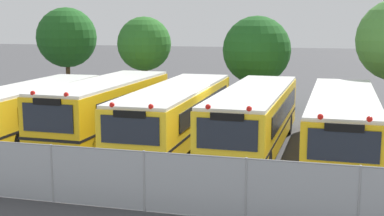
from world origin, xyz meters
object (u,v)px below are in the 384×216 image
Objects in this scene: school_bus_4 at (342,122)px; tree_2 at (258,51)px; school_bus_0 at (36,107)px; tree_0 at (67,37)px; school_bus_3 at (254,116)px; tree_1 at (145,43)px; school_bus_2 at (177,112)px; school_bus_1 at (106,107)px.

tree_2 is at bearing -63.28° from school_bus_4.
tree_0 is at bearing -69.89° from school_bus_0.
school_bus_3 is at bearing 179.07° from school_bus_0.
tree_1 is at bearing -47.02° from school_bus_3.
tree_0 reaches higher than tree_2.
school_bus_2 is at bearing -177.53° from school_bus_0.
school_bus_2 is 9.96m from tree_1.
school_bus_2 reaches higher than school_bus_0.
tree_0 is at bearing -44.13° from school_bus_2.
tree_1 is at bearing -174.72° from tree_2.
school_bus_4 reaches higher than school_bus_0.
tree_1 reaches higher than school_bus_4.
school_bus_2 is 3.46m from school_bus_3.
school_bus_3 is 12.21m from tree_1.
school_bus_3 is 0.94× the size of school_bus_4.
school_bus_4 is at bearing -64.07° from tree_2.
school_bus_2 is 14.98m from tree_0.
tree_1 is 6.82m from tree_2.
school_bus_1 reaches higher than school_bus_2.
school_bus_2 is at bearing -3.05° from school_bus_4.
school_bus_2 reaches higher than school_bus_4.
school_bus_4 is at bearing -38.06° from tree_1.
tree_0 reaches higher than school_bus_4.
school_bus_1 is (3.42, 0.19, 0.13)m from school_bus_0.
tree_2 reaches higher than school_bus_2.
school_bus_3 is 9.84m from tree_2.
school_bus_0 is 0.82× the size of school_bus_4.
school_bus_3 is (6.67, -0.27, -0.05)m from school_bus_1.
tree_0 is (-10.61, 10.19, 2.83)m from school_bus_2.
tree_2 reaches higher than tree_1.
school_bus_2 is 2.04× the size of tree_2.
school_bus_0 is at bearing 0.74° from school_bus_3.
school_bus_0 is at bearing 2.62° from school_bus_2.
school_bus_0 is 11.61m from tree_0.
school_bus_2 is at bearing -5.84° from school_bus_3.
tree_0 reaches higher than tree_1.
school_bus_4 is (6.91, -0.46, -0.00)m from school_bus_2.
school_bus_1 is 10.97m from tree_2.
school_bus_1 is at bearing -54.52° from tree_0.
tree_1 is (2.14, 8.83, 2.59)m from school_bus_0.
school_bus_3 reaches higher than school_bus_2.
tree_1 reaches higher than school_bus_2.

